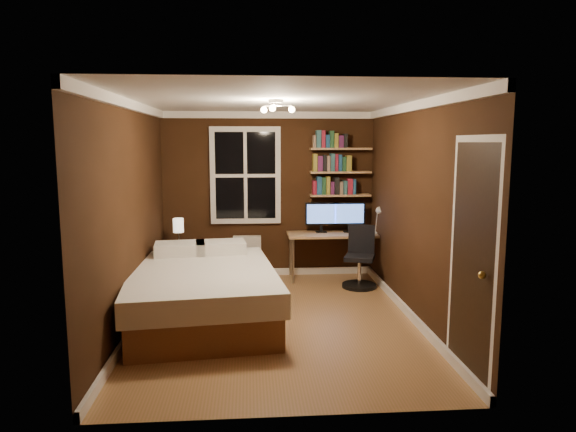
{
  "coord_description": "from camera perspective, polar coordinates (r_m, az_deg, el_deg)",
  "views": [
    {
      "loc": [
        -0.3,
        -5.7,
        2.05
      ],
      "look_at": [
        0.17,
        0.45,
        1.16
      ],
      "focal_mm": 32.0,
      "sensor_mm": 36.0,
      "label": 1
    }
  ],
  "objects": [
    {
      "name": "books_row_lower",
      "position": [
        7.83,
        5.8,
        3.27
      ],
      "size": [
        0.6,
        0.16,
        0.23
      ],
      "primitive_type": null,
      "color": "maroon",
      "rests_on": "bookshelf_lower"
    },
    {
      "name": "books_row_upper",
      "position": [
        7.8,
        5.88,
        8.39
      ],
      "size": [
        0.48,
        0.16,
        0.23
      ],
      "primitive_type": null,
      "color": "#214F2B",
      "rests_on": "bookshelf_upper"
    },
    {
      "name": "wall_back",
      "position": [
        7.85,
        -2.16,
        2.36
      ],
      "size": [
        3.2,
        0.04,
        2.5
      ],
      "primitive_type": "cube",
      "color": "black",
      "rests_on": "ground"
    },
    {
      "name": "office_chair",
      "position": [
        7.4,
        7.98,
        -5.39
      ],
      "size": [
        0.5,
        0.5,
        0.88
      ],
      "rotation": [
        0.0,
        0.0,
        -0.34
      ],
      "color": "black",
      "rests_on": "ground"
    },
    {
      "name": "floor",
      "position": [
        6.06,
        -1.31,
        -11.55
      ],
      "size": [
        4.2,
        4.2,
        0.0
      ],
      "primitive_type": "plane",
      "color": "olive",
      "rests_on": "ground"
    },
    {
      "name": "bed",
      "position": [
        6.07,
        -9.45,
        -8.4
      ],
      "size": [
        1.86,
        2.41,
        0.76
      ],
      "rotation": [
        0.0,
        0.0,
        0.11
      ],
      "color": "brown",
      "rests_on": "ground"
    },
    {
      "name": "desk",
      "position": [
        7.75,
        5.38,
        -2.36
      ],
      "size": [
        1.46,
        0.55,
        0.7
      ],
      "color": "tan",
      "rests_on": "ground"
    },
    {
      "name": "books_row_middle",
      "position": [
        7.81,
        5.84,
        5.83
      ],
      "size": [
        0.54,
        0.16,
        0.23
      ],
      "primitive_type": null,
      "color": "navy",
      "rests_on": "bookshelf_middle"
    },
    {
      "name": "window",
      "position": [
        7.78,
        -4.75,
        4.5
      ],
      "size": [
        1.06,
        0.06,
        1.46
      ],
      "primitive_type": "cube",
      "color": "white",
      "rests_on": "wall_back"
    },
    {
      "name": "desk_lamp",
      "position": [
        7.69,
        9.96,
        -0.39
      ],
      "size": [
        0.14,
        0.32,
        0.44
      ],
      "primitive_type": null,
      "color": "silver",
      "rests_on": "desk"
    },
    {
      "name": "radiator",
      "position": [
        7.88,
        -4.56,
        -4.52
      ],
      "size": [
        0.42,
        0.15,
        0.63
      ],
      "primitive_type": "cube",
      "color": "white",
      "rests_on": "ground"
    },
    {
      "name": "door",
      "position": [
        4.67,
        19.67,
        -4.95
      ],
      "size": [
        0.03,
        0.82,
        2.05
      ],
      "primitive_type": null,
      "color": "black",
      "rests_on": "ground"
    },
    {
      "name": "bookshelf_middle",
      "position": [
        7.81,
        5.83,
        4.87
      ],
      "size": [
        0.92,
        0.22,
        0.03
      ],
      "primitive_type": "cube",
      "color": "tan",
      "rests_on": "wall_back"
    },
    {
      "name": "door_knob",
      "position": [
        4.4,
        20.76,
        -6.16
      ],
      "size": [
        0.06,
        0.06,
        0.06
      ],
      "primitive_type": "sphere",
      "color": "#B7963F",
      "rests_on": "door"
    },
    {
      "name": "ceiling",
      "position": [
        5.72,
        -1.4,
        12.72
      ],
      "size": [
        3.2,
        4.2,
        0.02
      ],
      "primitive_type": "cube",
      "color": "white",
      "rests_on": "wall_back"
    },
    {
      "name": "wall_right",
      "position": [
        6.06,
        13.93,
        0.38
      ],
      "size": [
        0.04,
        4.2,
        2.5
      ],
      "primitive_type": "cube",
      "color": "black",
      "rests_on": "ground"
    },
    {
      "name": "monitor_left",
      "position": [
        7.74,
        3.72,
        -0.17
      ],
      "size": [
        0.49,
        0.12,
        0.46
      ],
      "primitive_type": null,
      "color": "black",
      "rests_on": "desk"
    },
    {
      "name": "ceiling_fixture",
      "position": [
        5.62,
        -1.34,
        11.78
      ],
      "size": [
        0.44,
        0.44,
        0.18
      ],
      "primitive_type": null,
      "color": "beige",
      "rests_on": "ceiling"
    },
    {
      "name": "bedside_lamp",
      "position": [
        7.54,
        -12.06,
        -1.9
      ],
      "size": [
        0.15,
        0.15,
        0.44
      ],
      "primitive_type": null,
      "color": "white",
      "rests_on": "nightstand"
    },
    {
      "name": "bookshelf_upper",
      "position": [
        7.8,
        5.86,
        7.44
      ],
      "size": [
        0.92,
        0.22,
        0.03
      ],
      "primitive_type": "cube",
      "color": "tan",
      "rests_on": "wall_back"
    },
    {
      "name": "bookshelf_lower",
      "position": [
        7.84,
        5.79,
        2.32
      ],
      "size": [
        0.92,
        0.22,
        0.03
      ],
      "primitive_type": "cube",
      "color": "tan",
      "rests_on": "wall_back"
    },
    {
      "name": "monitor_right",
      "position": [
        7.81,
        6.8,
        -0.13
      ],
      "size": [
        0.49,
        0.12,
        0.46
      ],
      "primitive_type": null,
      "color": "black",
      "rests_on": "desk"
    },
    {
      "name": "nightstand",
      "position": [
        7.64,
        -11.95,
        -5.47
      ],
      "size": [
        0.48,
        0.48,
        0.53
      ],
      "primitive_type": "cube",
      "rotation": [
        0.0,
        0.0,
        0.14
      ],
      "color": "brown",
      "rests_on": "ground"
    },
    {
      "name": "wall_left",
      "position": [
        5.9,
        -17.07,
        0.06
      ],
      "size": [
        0.04,
        4.2,
        2.5
      ],
      "primitive_type": "cube",
      "color": "black",
      "rests_on": "ground"
    }
  ]
}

